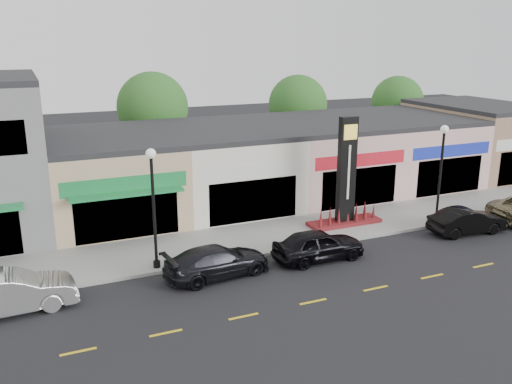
# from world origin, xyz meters

# --- Properties ---
(ground) EXTENTS (120.00, 120.00, 0.00)m
(ground) POSITION_xyz_m (0.00, 0.00, 0.00)
(ground) COLOR black
(ground) RESTS_ON ground
(sidewalk) EXTENTS (52.00, 4.30, 0.15)m
(sidewalk) POSITION_xyz_m (0.00, 4.35, 0.07)
(sidewalk) COLOR gray
(sidewalk) RESTS_ON ground
(curb) EXTENTS (52.00, 0.20, 0.15)m
(curb) POSITION_xyz_m (0.00, 2.10, 0.07)
(curb) COLOR gray
(curb) RESTS_ON ground
(shop_beige) EXTENTS (7.00, 10.85, 4.80)m
(shop_beige) POSITION_xyz_m (-8.50, 11.46, 2.40)
(shop_beige) COLOR tan
(shop_beige) RESTS_ON ground
(shop_cream) EXTENTS (7.00, 10.01, 4.80)m
(shop_cream) POSITION_xyz_m (-1.50, 11.47, 2.40)
(shop_cream) COLOR white
(shop_cream) RESTS_ON ground
(shop_pink_w) EXTENTS (7.00, 10.01, 4.80)m
(shop_pink_w) POSITION_xyz_m (5.50, 11.47, 2.40)
(shop_pink_w) COLOR #C89E98
(shop_pink_w) RESTS_ON ground
(shop_pink_e) EXTENTS (7.00, 10.01, 4.80)m
(shop_pink_e) POSITION_xyz_m (12.50, 11.47, 2.40)
(shop_pink_e) COLOR #C89E98
(shop_pink_e) RESTS_ON ground
(shop_tan) EXTENTS (7.00, 10.01, 5.30)m
(shop_tan) POSITION_xyz_m (19.50, 11.48, 2.65)
(shop_tan) COLOR #82624B
(shop_tan) RESTS_ON ground
(tree_rear_west) EXTENTS (5.20, 5.20, 7.83)m
(tree_rear_west) POSITION_xyz_m (-4.00, 19.50, 5.22)
(tree_rear_west) COLOR #382619
(tree_rear_west) RESTS_ON ground
(tree_rear_mid) EXTENTS (4.80, 4.80, 7.29)m
(tree_rear_mid) POSITION_xyz_m (8.00, 19.50, 4.88)
(tree_rear_mid) COLOR #382619
(tree_rear_mid) RESTS_ON ground
(tree_rear_east) EXTENTS (4.60, 4.60, 6.94)m
(tree_rear_east) POSITION_xyz_m (18.00, 19.50, 4.63)
(tree_rear_east) COLOR #382619
(tree_rear_east) RESTS_ON ground
(lamp_west_near) EXTENTS (0.44, 0.44, 5.47)m
(lamp_west_near) POSITION_xyz_m (-8.00, 2.50, 3.48)
(lamp_west_near) COLOR black
(lamp_west_near) RESTS_ON sidewalk
(lamp_east_near) EXTENTS (0.44, 0.44, 5.47)m
(lamp_east_near) POSITION_xyz_m (8.00, 2.50, 3.48)
(lamp_east_near) COLOR black
(lamp_east_near) RESTS_ON sidewalk
(pylon_sign) EXTENTS (4.20, 1.30, 6.00)m
(pylon_sign) POSITION_xyz_m (3.00, 4.20, 2.27)
(pylon_sign) COLOR maroon
(pylon_sign) RESTS_ON sidewalk
(car_white_van) EXTENTS (1.96, 4.95, 1.60)m
(car_white_van) POSITION_xyz_m (-14.04, 0.90, 0.80)
(car_white_van) COLOR silver
(car_white_van) RESTS_ON ground
(car_dark_sedan) EXTENTS (2.50, 4.97, 1.39)m
(car_dark_sedan) POSITION_xyz_m (-5.69, 0.82, 0.69)
(car_dark_sedan) COLOR black
(car_dark_sedan) RESTS_ON ground
(car_black_sedan) EXTENTS (1.78, 4.41, 1.50)m
(car_black_sedan) POSITION_xyz_m (-0.70, 0.64, 0.75)
(car_black_sedan) COLOR black
(car_black_sedan) RESTS_ON ground
(car_black_conv) EXTENTS (1.82, 4.32, 1.39)m
(car_black_conv) POSITION_xyz_m (8.45, 0.64, 0.69)
(car_black_conv) COLOR black
(car_black_conv) RESTS_ON ground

